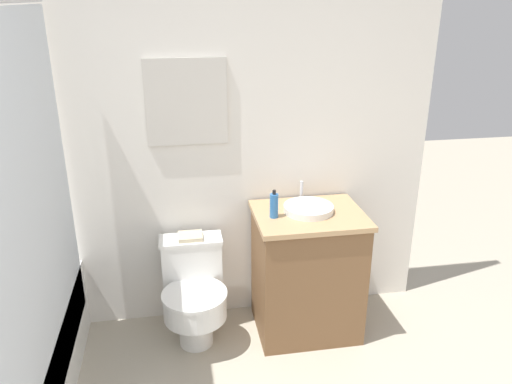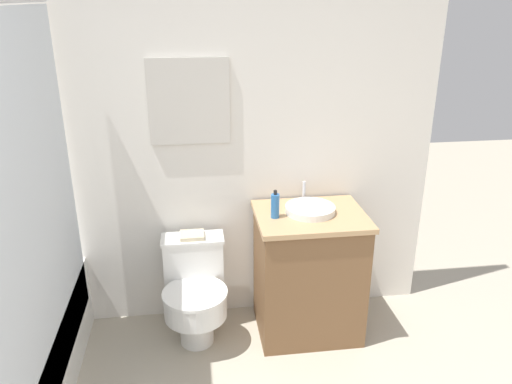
% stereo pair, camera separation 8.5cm
% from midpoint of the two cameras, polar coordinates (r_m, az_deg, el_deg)
% --- Properties ---
extents(wall_back, '(3.27, 0.07, 2.50)m').
position_cam_midpoint_polar(wall_back, '(2.99, -9.26, 6.99)').
color(wall_back, white).
rests_on(wall_back, ground_plane).
extents(shower_area, '(0.59, 1.60, 1.98)m').
position_cam_midpoint_polar(shower_area, '(2.82, -26.25, -17.97)').
color(shower_area, white).
rests_on(shower_area, ground_plane).
extents(toilet, '(0.38, 0.51, 0.62)m').
position_cam_midpoint_polar(toilet, '(3.09, -6.21, -11.13)').
color(toilet, white).
rests_on(toilet, ground_plane).
extents(vanity, '(0.64, 0.52, 0.80)m').
position_cam_midpoint_polar(vanity, '(3.12, 6.77, -9.18)').
color(vanity, brown).
rests_on(vanity, ground_plane).
extents(sink, '(0.29, 0.33, 0.13)m').
position_cam_midpoint_polar(sink, '(2.95, 7.02, -1.95)').
color(sink, white).
rests_on(sink, vanity).
extents(soap_bottle, '(0.05, 0.05, 0.17)m').
position_cam_midpoint_polar(soap_bottle, '(2.85, 3.05, -1.58)').
color(soap_bottle, '#2D6BB2').
rests_on(soap_bottle, vanity).
extents(book_on_tank, '(0.15, 0.13, 0.02)m').
position_cam_midpoint_polar(book_on_tank, '(3.05, -6.52, -4.94)').
color(book_on_tank, beige).
rests_on(book_on_tank, toilet).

